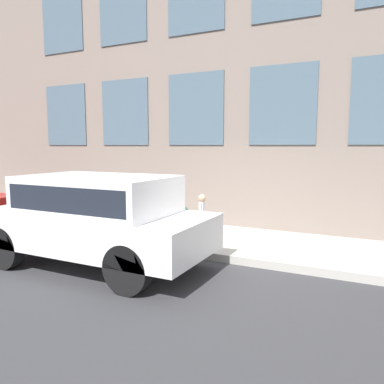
{
  "coord_description": "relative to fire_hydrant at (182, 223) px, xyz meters",
  "views": [
    {
      "loc": [
        -6.6,
        -3.28,
        2.26
      ],
      "look_at": [
        0.65,
        0.31,
        1.27
      ],
      "focal_mm": 35.0,
      "sensor_mm": 36.0,
      "label": 1
    }
  ],
  "objects": [
    {
      "name": "parked_truck_white_near",
      "position": [
        -1.76,
        0.89,
        0.42
      ],
      "size": [
        1.94,
        4.45,
        1.72
      ],
      "color": "black",
      "rests_on": "ground_plane"
    },
    {
      "name": "fire_hydrant",
      "position": [
        0.0,
        0.0,
        0.0
      ],
      "size": [
        0.35,
        0.46,
        0.82
      ],
      "color": "#2D7260",
      "rests_on": "sidewalk"
    },
    {
      "name": "sidewalk",
      "position": [
        0.78,
        -0.48,
        -0.5
      ],
      "size": [
        2.6,
        60.0,
        0.16
      ],
      "color": "#B2ADA3",
      "rests_on": "ground_plane"
    },
    {
      "name": "person",
      "position": [
        0.27,
        -0.35,
        0.21
      ],
      "size": [
        0.25,
        0.17,
        1.05
      ],
      "rotation": [
        0.0,
        0.0,
        -2.28
      ],
      "color": "#232328",
      "rests_on": "sidewalk"
    },
    {
      "name": "ground_plane",
      "position": [
        -0.51,
        -0.48,
        -0.58
      ],
      "size": [
        80.0,
        80.0,
        0.0
      ],
      "primitive_type": "plane",
      "color": "#38383A"
    },
    {
      "name": "building_facade",
      "position": [
        2.23,
        -0.48,
        4.14
      ],
      "size": [
        0.33,
        40.0,
        9.44
      ],
      "color": "gray",
      "rests_on": "ground_plane"
    }
  ]
}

